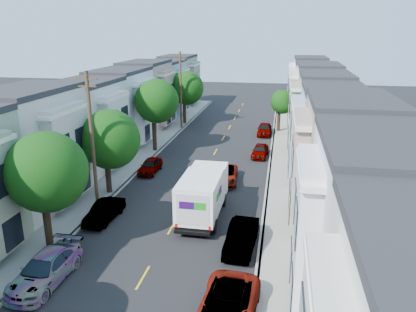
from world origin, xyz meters
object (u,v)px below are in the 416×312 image
at_px(utility_pole_near, 92,142).
at_px(utility_pole_far, 181,91).
at_px(lead_sedan, 224,175).
at_px(tree_d, 156,101).
at_px(parked_left_c, 104,212).
at_px(parked_left_d, 150,166).
at_px(tree_c, 109,140).
at_px(parked_right_b, 242,237).
at_px(parked_right_a, 226,310).
at_px(fedex_truck, 203,193).
at_px(parked_right_d, 264,129).
at_px(parked_left_b, 45,269).
at_px(parked_right_c, 260,151).
at_px(tree_b, 45,172).
at_px(tree_e, 186,88).
at_px(tree_far_r, 282,102).

relative_size(utility_pole_near, utility_pole_far, 1.00).
distance_m(utility_pole_near, lead_sedan, 11.98).
xyz_separation_m(tree_d, parked_left_c, (1.40, -16.99, -4.89)).
bearing_deg(utility_pole_far, parked_left_d, -85.48).
bearing_deg(lead_sedan, tree_c, -157.68).
relative_size(parked_left_c, parked_right_b, 0.87).
distance_m(tree_c, parked_right_b, 13.64).
bearing_deg(tree_d, parked_right_a, -66.61).
relative_size(fedex_truck, parked_left_d, 1.69).
relative_size(utility_pole_far, parked_right_d, 2.20).
bearing_deg(parked_left_b, parked_right_c, 69.63).
xyz_separation_m(utility_pole_near, parked_left_c, (1.40, -1.88, -4.49)).
height_order(tree_c, parked_right_b, tree_c).
distance_m(tree_b, parked_right_c, 24.30).
bearing_deg(parked_left_c, parked_left_d, 93.49).
xyz_separation_m(parked_left_b, parked_right_a, (9.80, -1.54, 0.03)).
bearing_deg(utility_pole_near, tree_b, -90.02).
relative_size(tree_e, parked_left_c, 1.88).
bearing_deg(parked_left_d, fedex_truck, -50.98).
relative_size(parked_right_b, parked_right_c, 1.11).
distance_m(lead_sedan, parked_left_c, 11.47).
distance_m(tree_d, parked_left_d, 8.52).
xyz_separation_m(parked_left_b, parked_right_b, (9.80, 5.29, 0.01)).
bearing_deg(parked_left_c, utility_pole_far, 96.37).
bearing_deg(tree_d, parked_left_c, -85.28).
distance_m(fedex_truck, parked_right_b, 5.15).
height_order(tree_d, parked_left_b, tree_d).
bearing_deg(parked_right_a, fedex_truck, 110.35).
bearing_deg(tree_far_r, parked_left_d, -122.69).
distance_m(tree_b, utility_pole_far, 32.05).
xyz_separation_m(tree_c, parked_right_b, (11.20, -6.77, -3.82)).
relative_size(tree_e, parked_right_b, 1.64).
relative_size(tree_b, parked_left_d, 1.82).
height_order(utility_pole_far, parked_right_b, utility_pole_far).
bearing_deg(parked_left_c, lead_sedan, 54.87).
xyz_separation_m(parked_left_d, parked_right_c, (9.80, 6.80, 0.01)).
distance_m(tree_e, parked_right_d, 12.81).
relative_size(tree_d, utility_pole_near, 0.79).
relative_size(parked_left_b, parked_left_d, 1.23).
distance_m(tree_d, parked_left_b, 24.87).
bearing_deg(parked_left_c, parked_right_a, -38.78).
bearing_deg(utility_pole_far, parked_right_c, -44.27).
relative_size(utility_pole_far, parked_right_c, 2.46).
bearing_deg(tree_b, utility_pole_far, 90.00).
relative_size(parked_right_c, parked_right_d, 0.90).
bearing_deg(parked_left_b, lead_sedan, 67.89).
height_order(parked_left_b, parked_right_c, parked_left_b).
xyz_separation_m(parked_right_c, parked_right_d, (0.00, 9.49, 0.08)).
xyz_separation_m(tree_d, parked_right_d, (11.20, 9.46, -4.81)).
distance_m(tree_far_r, parked_right_a, 37.63).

